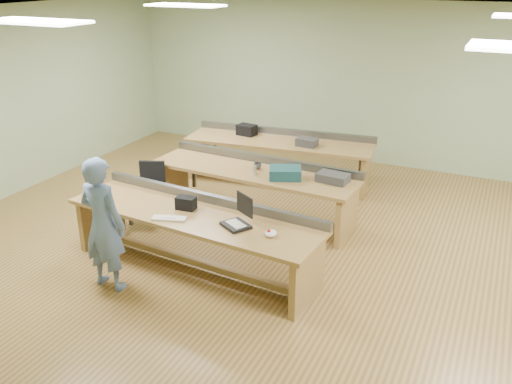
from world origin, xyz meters
TOP-DOWN VIEW (x-y plane):
  - floor at (0.00, 0.00)m, footprint 10.00×10.00m
  - ceiling at (0.00, 0.00)m, footprint 10.00×10.00m
  - wall_back at (0.00, 4.00)m, footprint 10.00×0.04m
  - wall_front at (0.00, -4.00)m, footprint 10.00×0.04m
  - wall_left at (-5.00, 0.00)m, footprint 0.04×8.00m
  - fluor_panels at (0.00, 0.00)m, footprint 6.20×3.50m
  - workbench_front at (-0.99, -0.90)m, footprint 3.35×1.13m
  - workbench_mid at (-0.99, 0.80)m, footprint 3.20×1.00m
  - workbench_back at (-1.23, 2.31)m, footprint 3.31×1.22m
  - person at (-1.70, -1.71)m, footprint 0.61×0.41m
  - laptop_base at (-0.36, -1.02)m, footprint 0.40×0.38m
  - laptop_screen at (-0.30, -0.91)m, footprint 0.28×0.17m
  - keyboard at (-1.16, -1.18)m, footprint 0.43×0.26m
  - trackball_mouse at (0.10, -1.06)m, footprint 0.17×0.18m
  - camera_bag at (-1.14, -0.84)m, footprint 0.25×0.18m
  - task_chair at (-2.37, 0.11)m, footprint 0.60×0.60m
  - parts_bin_teal at (-0.44, 0.66)m, footprint 0.54×0.48m
  - parts_bin_grey at (0.21, 0.82)m, footprint 0.46×0.32m
  - mug at (-0.96, 0.85)m, footprint 0.12×0.12m
  - drinks_can at (-0.92, 0.64)m, footprint 0.07×0.07m
  - storage_box_back at (-1.88, 2.35)m, footprint 0.35×0.27m
  - tray_back at (-0.69, 2.21)m, footprint 0.34×0.26m

SIDE VIEW (x-z plane):
  - floor at x=0.00m, z-range 0.00..0.00m
  - task_chair at x=-2.37m, z-range -0.11..0.73m
  - workbench_mid at x=-0.99m, z-range 0.13..0.99m
  - workbench_back at x=-1.23m, z-range 0.13..0.99m
  - workbench_front at x=-0.99m, z-range 0.14..1.00m
  - keyboard at x=-1.16m, z-range 0.75..0.77m
  - laptop_base at x=-0.36m, z-range 0.75..0.78m
  - trackball_mouse at x=0.10m, z-range 0.75..0.82m
  - mug at x=-0.96m, z-range 0.75..0.84m
  - person at x=-1.70m, z-range 0.00..1.62m
  - parts_bin_grey at x=0.21m, z-range 0.75..0.87m
  - drinks_can at x=-0.92m, z-range 0.75..0.87m
  - tray_back at x=-0.69m, z-range 0.75..0.88m
  - parts_bin_teal at x=-0.44m, z-range 0.75..0.90m
  - camera_bag at x=-1.14m, z-range 0.75..0.91m
  - storage_box_back at x=-1.88m, z-range 0.75..0.93m
  - laptop_screen at x=-0.30m, z-range 0.87..1.12m
  - wall_back at x=0.00m, z-range 0.00..3.00m
  - wall_front at x=0.00m, z-range 0.00..3.00m
  - wall_left at x=-5.00m, z-range 0.00..3.00m
  - fluor_panels at x=0.00m, z-range 2.96..2.99m
  - ceiling at x=0.00m, z-range 3.00..3.00m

